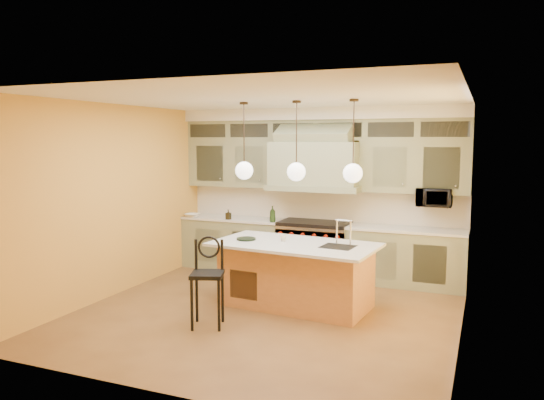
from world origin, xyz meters
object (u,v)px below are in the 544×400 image
at_px(kitchen_island, 296,274).
at_px(counter_stool, 208,276).
at_px(range, 315,249).
at_px(microwave, 434,197).

relative_size(kitchen_island, counter_stool, 2.10).
height_order(kitchen_island, counter_stool, kitchen_island).
bearing_deg(range, microwave, 3.12).
bearing_deg(microwave, counter_stool, -129.55).
relative_size(range, microwave, 2.21).
bearing_deg(kitchen_island, range, 104.13).
xyz_separation_m(range, kitchen_island, (0.26, -1.70, -0.01)).
relative_size(counter_stool, microwave, 2.10).
bearing_deg(counter_stool, range, 60.10).
xyz_separation_m(counter_stool, microwave, (2.46, 2.98, 0.80)).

